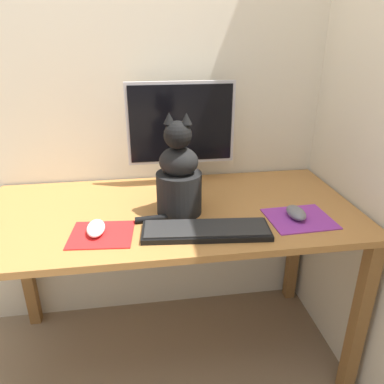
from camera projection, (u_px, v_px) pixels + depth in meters
The scene contains 11 objects.
ground_plane at pixel (174, 351), 1.71m from camera, with size 12.00×12.00×0.00m, color #847056.
wall_back at pixel (159, 55), 1.54m from camera, with size 7.00×0.04×2.50m.
wall_side_right at pixel (376, 60), 1.31m from camera, with size 0.04×7.00×2.50m.
desk at pixel (171, 231), 1.46m from camera, with size 1.41×0.67×0.72m.
monitor at pixel (181, 130), 1.55m from camera, with size 0.45×0.17×0.44m.
keyboard at pixel (206, 230), 1.24m from camera, with size 0.44×0.18×0.02m.
mousepad_left at pixel (102, 235), 1.24m from camera, with size 0.22×0.20×0.00m.
mousepad_right at pixel (299, 219), 1.34m from camera, with size 0.23×0.21×0.00m.
computer_mouse_left at pixel (96, 228), 1.24m from camera, with size 0.06×0.11×0.03m.
computer_mouse_right at pixel (296, 213), 1.34m from camera, with size 0.06×0.11×0.04m.
cat at pixel (179, 178), 1.34m from camera, with size 0.27×0.20×0.37m.
Camera 1 is at (-0.11, -1.27, 1.35)m, focal length 35.00 mm.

